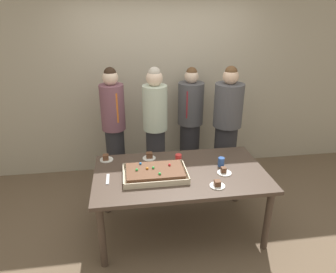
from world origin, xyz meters
TOP-DOWN VIEW (x-y plane):
  - ground_plane at (0.00, 0.00)m, footprint 12.00×12.00m
  - interior_back_panel at (0.00, 1.60)m, footprint 8.00×0.12m
  - party_table at (0.00, 0.00)m, footprint 1.80×1.02m
  - sheet_cake at (-0.27, -0.05)m, footprint 0.65×0.43m
  - plated_slice_near_left at (-0.78, 0.39)m, footprint 0.15×0.15m
  - plated_slice_near_right at (0.30, -0.33)m, footprint 0.15×0.15m
  - plated_slice_far_left at (0.45, -0.09)m, footprint 0.15×0.15m
  - plated_slice_far_right at (-0.30, 0.36)m, footprint 0.15×0.15m
  - drink_cup_nearest at (0.02, 0.21)m, footprint 0.07×0.07m
  - drink_cup_middle at (0.46, 0.06)m, footprint 0.07×0.07m
  - cake_server_utensil at (-0.75, -0.04)m, footprint 0.03×0.20m
  - person_serving_front at (-0.17, 0.81)m, footprint 0.30×0.30m
  - person_green_shirt_behind at (0.79, 0.88)m, footprint 0.37×0.37m
  - person_striped_tie_right at (-0.70, 1.04)m, footprint 0.31×0.31m
  - person_far_right_suit at (0.37, 1.25)m, footprint 0.36×0.36m

SIDE VIEW (x-z plane):
  - ground_plane at x=0.00m, z-range 0.00..0.00m
  - party_table at x=0.00m, z-range 0.29..1.02m
  - cake_server_utensil at x=-0.75m, z-range 0.73..0.74m
  - plated_slice_far_left at x=0.45m, z-range 0.72..0.78m
  - plated_slice_near_right at x=0.30m, z-range 0.72..0.78m
  - plated_slice_near_left at x=-0.78m, z-range 0.72..0.79m
  - plated_slice_far_right at x=-0.30m, z-range 0.72..0.79m
  - sheet_cake at x=-0.27m, z-range 0.72..0.82m
  - drink_cup_nearest at x=0.02m, z-range 0.73..0.83m
  - drink_cup_middle at x=0.46m, z-range 0.73..0.83m
  - person_far_right_suit at x=0.37m, z-range 0.02..1.62m
  - person_green_shirt_behind at x=0.79m, z-range 0.02..1.69m
  - person_striped_tie_right at x=-0.70m, z-range 0.04..1.70m
  - person_serving_front at x=-0.17m, z-range 0.04..1.74m
  - interior_back_panel at x=0.00m, z-range 0.00..3.00m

